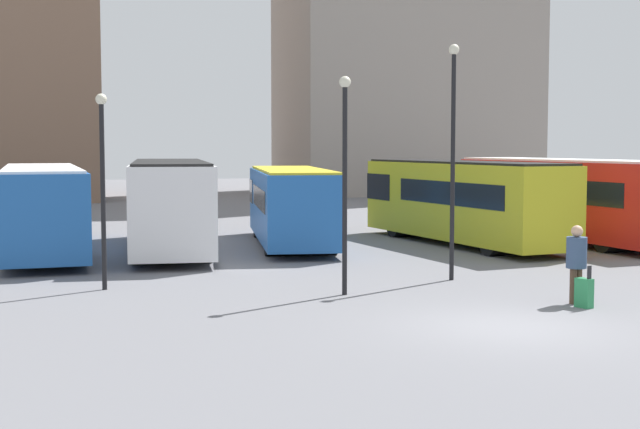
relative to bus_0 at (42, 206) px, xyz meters
name	(u,v)px	position (x,y,z in m)	size (l,w,h in m)	color
ground_plane	(508,327)	(9.49, -15.22, -1.59)	(160.00, 160.00, 0.00)	slate
bus_0	(42,206)	(0.00, 0.00, 0.00)	(3.13, 11.62, 2.91)	#1E56A3
bus_1	(170,202)	(4.22, -0.45, 0.09)	(3.41, 10.74, 3.09)	silver
bus_2	(291,204)	(8.63, 0.10, -0.08)	(3.68, 9.73, 2.78)	#1E56A3
bus_3	(461,199)	(14.71, -1.16, 0.07)	(3.97, 10.89, 3.05)	gold
bus_4	(565,196)	(18.97, -1.15, 0.10)	(3.80, 11.58, 3.10)	red
traveler	(576,257)	(12.21, -13.22, -0.52)	(0.59, 0.59, 1.80)	#4C3828
suitcase	(584,293)	(12.12, -13.73, -1.25)	(0.33, 0.43, 0.96)	#28844C
lamp_post_0	(345,166)	(7.44, -10.69, 1.54)	(0.28, 0.28, 5.27)	black
lamp_post_1	(103,173)	(1.82, -8.39, 1.35)	(0.28, 0.28, 4.90)	black
lamp_post_3	(453,144)	(10.90, -9.15, 2.07)	(0.28, 0.28, 6.29)	black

